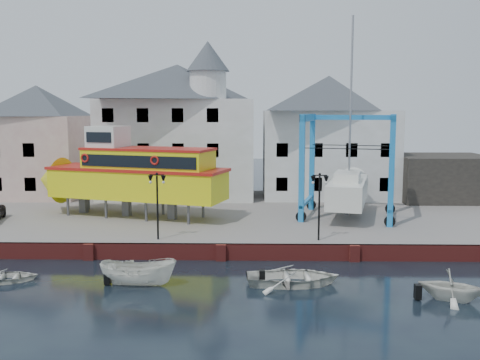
{
  "coord_description": "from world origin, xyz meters",
  "views": [
    {
      "loc": [
        1.8,
        -31.3,
        8.93
      ],
      "look_at": [
        1.0,
        7.0,
        4.0
      ],
      "focal_mm": 40.0,
      "sensor_mm": 36.0,
      "label": 1
    }
  ],
  "objects": [
    {
      "name": "motorboat_a",
      "position": [
        -4.02,
        -4.71,
        0.0
      ],
      "size": [
        4.12,
        1.75,
        1.56
      ],
      "primitive_type": "imported",
      "rotation": [
        0.0,
        0.0,
        1.51
      ],
      "color": "silver",
      "rests_on": "ground"
    },
    {
      "name": "lamp_post_left",
      "position": [
        -4.0,
        1.2,
        4.17
      ],
      "size": [
        1.12,
        0.32,
        4.2
      ],
      "color": "black",
      "rests_on": "hardstanding"
    },
    {
      "name": "motorboat_c",
      "position": [
        11.36,
        -6.58,
        0.0
      ],
      "size": [
        3.82,
        3.59,
        1.61
      ],
      "primitive_type": "imported",
      "rotation": [
        0.0,
        0.0,
        1.19
      ],
      "color": "silver",
      "rests_on": "ground"
    },
    {
      "name": "building_white_main",
      "position": [
        -4.87,
        18.39,
        7.34
      ],
      "size": [
        14.0,
        8.3,
        14.0
      ],
      "color": "silver",
      "rests_on": "hardstanding"
    },
    {
      "name": "motorboat_d",
      "position": [
        -11.21,
        -4.26,
        0.0
      ],
      "size": [
        3.75,
        2.97,
        0.7
      ],
      "primitive_type": "imported",
      "rotation": [
        0.0,
        0.0,
        1.75
      ],
      "color": "silver",
      "rests_on": "ground"
    },
    {
      "name": "tour_boat",
      "position": [
        -7.66,
        8.68,
        4.22
      ],
      "size": [
        16.08,
        8.26,
        6.83
      ],
      "rotation": [
        0.0,
        0.0,
        -0.3
      ],
      "color": "#59595E",
      "rests_on": "hardstanding"
    },
    {
      "name": "quay_wall",
      "position": [
        -0.0,
        0.1,
        0.5
      ],
      "size": [
        44.0,
        0.47,
        1.0
      ],
      "color": "maroon",
      "rests_on": "ground"
    },
    {
      "name": "lamp_post_right",
      "position": [
        6.0,
        1.2,
        4.17
      ],
      "size": [
        1.12,
        0.32,
        4.2
      ],
      "color": "black",
      "rests_on": "hardstanding"
    },
    {
      "name": "building_white_right",
      "position": [
        9.0,
        19.0,
        6.6
      ],
      "size": [
        12.0,
        8.0,
        11.2
      ],
      "color": "silver",
      "rests_on": "hardstanding"
    },
    {
      "name": "hardstanding",
      "position": [
        0.0,
        11.0,
        0.5
      ],
      "size": [
        44.0,
        22.0,
        1.0
      ],
      "primitive_type": "cube",
      "color": "slate",
      "rests_on": "ground"
    },
    {
      "name": "shed_dark",
      "position": [
        19.0,
        17.0,
        3.0
      ],
      "size": [
        8.0,
        7.0,
        4.0
      ],
      "primitive_type": "cube",
      "color": "black",
      "rests_on": "hardstanding"
    },
    {
      "name": "building_pink",
      "position": [
        -18.0,
        18.0,
        6.15
      ],
      "size": [
        8.0,
        7.0,
        10.3
      ],
      "color": "#C0938E",
      "rests_on": "hardstanding"
    },
    {
      "name": "ground",
      "position": [
        0.0,
        0.0,
        0.0
      ],
      "size": [
        140.0,
        140.0,
        0.0
      ],
      "primitive_type": "plane",
      "color": "black",
      "rests_on": "ground"
    },
    {
      "name": "motorboat_b",
      "position": [
        3.99,
        -4.41,
        0.0
      ],
      "size": [
        4.97,
        3.65,
        1.0
      ],
      "primitive_type": "imported",
      "rotation": [
        0.0,
        0.0,
        1.61
      ],
      "color": "silver",
      "rests_on": "ground"
    },
    {
      "name": "travel_lift",
      "position": [
        9.28,
        9.26,
        3.47
      ],
      "size": [
        8.07,
        10.16,
        14.87
      ],
      "rotation": [
        0.0,
        0.0,
        -0.26
      ],
      "color": "blue",
      "rests_on": "hardstanding"
    }
  ]
}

